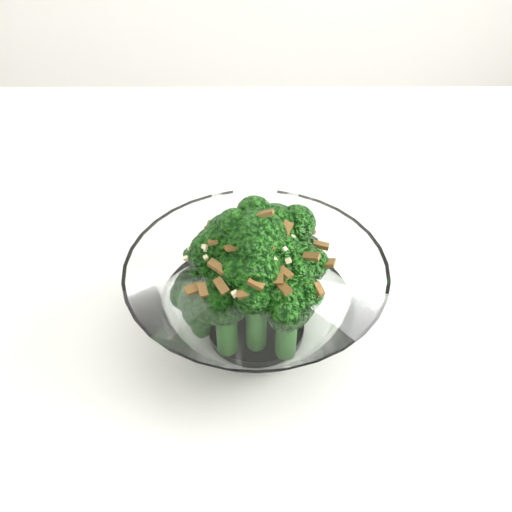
{
  "coord_description": "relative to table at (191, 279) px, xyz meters",
  "views": [
    {
      "loc": [
        0.11,
        -0.45,
        1.17
      ],
      "look_at": [
        0.11,
        -0.09,
        0.85
      ],
      "focal_mm": 40.0,
      "sensor_mm": 36.0,
      "label": 1
    }
  ],
  "objects": [
    {
      "name": "table",
      "position": [
        0.0,
        0.0,
        0.0
      ],
      "size": [
        1.21,
        0.81,
        0.75
      ],
      "color": "white",
      "rests_on": "ground"
    },
    {
      "name": "broccoli_dish",
      "position": [
        0.08,
        -0.14,
        0.12
      ],
      "size": [
        0.23,
        0.23,
        0.15
      ],
      "color": "white",
      "rests_on": "table"
    }
  ]
}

